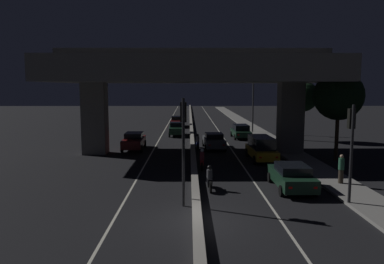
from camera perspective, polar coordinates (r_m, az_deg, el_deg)
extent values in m
plane|color=black|center=(16.34, 0.77, -13.50)|extent=(200.00, 200.00, 0.00)
cube|color=beige|center=(50.74, -4.16, 0.37)|extent=(0.12, 126.00, 0.00)
cube|color=beige|center=(50.79, 3.95, 0.38)|extent=(0.12, 126.00, 0.00)
cube|color=gray|center=(50.62, -0.10, 0.60)|extent=(0.40, 126.00, 0.40)
cube|color=gray|center=(44.56, 10.88, -0.53)|extent=(2.32, 126.00, 0.16)
cube|color=slate|center=(32.97, -14.57, 2.02)|extent=(1.97, 1.70, 6.09)
cube|color=slate|center=(33.15, 14.75, 2.04)|extent=(1.97, 1.70, 6.09)
cube|color=slate|center=(31.91, 0.13, 9.31)|extent=(23.30, 11.34, 1.95)
cube|color=#333335|center=(32.00, 0.13, 11.86)|extent=(23.30, 0.40, 0.90)
cylinder|color=black|center=(17.69, -1.32, -3.21)|extent=(0.14, 0.14, 5.19)
cube|color=black|center=(17.64, -1.33, 3.05)|extent=(0.30, 0.28, 0.95)
sphere|color=black|center=(17.78, -1.32, 4.03)|extent=(0.18, 0.18, 0.18)
sphere|color=black|center=(17.79, -1.32, 3.08)|extent=(0.18, 0.18, 0.18)
sphere|color=green|center=(17.81, -1.32, 2.12)|extent=(0.18, 0.18, 0.18)
cylinder|color=black|center=(19.33, 23.11, -3.37)|extent=(0.14, 0.14, 4.87)
cube|color=black|center=(19.28, 23.14, 1.88)|extent=(0.30, 0.28, 0.95)
sphere|color=black|center=(19.40, 23.00, 2.79)|extent=(0.18, 0.18, 0.18)
sphere|color=black|center=(19.42, 22.96, 1.92)|extent=(0.18, 0.18, 0.18)
sphere|color=green|center=(19.44, 22.92, 1.05)|extent=(0.18, 0.18, 0.18)
cylinder|color=#2D2D30|center=(47.18, 9.29, 5.22)|extent=(0.18, 0.18, 8.88)
cylinder|color=#2D2D30|center=(47.12, 8.30, 10.46)|extent=(1.80, 0.10, 0.10)
ellipsoid|color=#F2B759|center=(46.99, 7.19, 10.37)|extent=(0.56, 0.32, 0.24)
cube|color=black|center=(21.85, 14.87, -6.75)|extent=(1.84, 4.51, 0.68)
cube|color=black|center=(21.51, 15.07, -5.41)|extent=(1.60, 2.17, 0.45)
cylinder|color=black|center=(23.13, 11.77, -6.78)|extent=(0.20, 0.59, 0.59)
cylinder|color=black|center=(23.55, 16.00, -6.65)|extent=(0.20, 0.59, 0.59)
cylinder|color=black|center=(20.32, 13.49, -8.72)|extent=(0.20, 0.59, 0.59)
cylinder|color=black|center=(20.81, 18.28, -8.52)|extent=(0.20, 0.59, 0.59)
cube|color=red|center=(19.56, 14.78, -8.23)|extent=(0.18, 0.03, 0.11)
cube|color=red|center=(19.92, 18.33, -8.08)|extent=(0.18, 0.03, 0.11)
cube|color=gold|center=(29.69, 10.53, -3.03)|extent=(1.81, 4.80, 0.65)
cube|color=black|center=(29.68, 10.51, -1.52)|extent=(1.58, 3.46, 0.89)
cylinder|color=black|center=(31.10, 8.40, -3.15)|extent=(0.22, 0.67, 0.67)
cylinder|color=black|center=(31.44, 11.38, -3.11)|extent=(0.22, 0.67, 0.67)
cylinder|color=black|center=(28.07, 9.55, -4.25)|extent=(0.22, 0.67, 0.67)
cylinder|color=black|center=(28.44, 12.83, -4.18)|extent=(0.22, 0.67, 0.67)
cube|color=red|center=(27.26, 10.39, -3.83)|extent=(0.18, 0.03, 0.11)
cube|color=red|center=(27.54, 12.81, -3.78)|extent=(0.18, 0.03, 0.11)
cube|color=#515459|center=(34.75, 3.36, -1.48)|extent=(1.93, 4.67, 0.68)
cube|color=black|center=(34.56, 3.38, -0.57)|extent=(1.62, 1.90, 0.47)
cylinder|color=black|center=(36.22, 1.75, -1.67)|extent=(0.22, 0.67, 0.66)
cylinder|color=black|center=(36.39, 4.46, -1.65)|extent=(0.22, 0.67, 0.66)
cylinder|color=black|center=(33.22, 2.15, -2.45)|extent=(0.22, 0.67, 0.66)
cylinder|color=black|center=(33.41, 5.10, -2.42)|extent=(0.22, 0.67, 0.66)
cube|color=red|center=(32.41, 2.70, -2.02)|extent=(0.18, 0.04, 0.11)
cube|color=red|center=(32.54, 4.86, -2.00)|extent=(0.18, 0.04, 0.11)
cube|color=black|center=(42.29, 7.45, -0.12)|extent=(1.87, 4.35, 0.60)
cube|color=black|center=(42.22, 7.46, 0.70)|extent=(1.61, 2.62, 0.62)
cylinder|color=black|center=(43.59, 6.03, -0.29)|extent=(0.22, 0.64, 0.63)
cylinder|color=black|center=(43.86, 8.24, -0.28)|extent=(0.22, 0.64, 0.63)
cylinder|color=black|center=(40.80, 6.59, -0.78)|extent=(0.22, 0.64, 0.63)
cylinder|color=black|center=(41.10, 8.95, -0.77)|extent=(0.22, 0.64, 0.63)
cube|color=red|center=(40.07, 7.09, -0.45)|extent=(0.18, 0.03, 0.11)
cube|color=red|center=(40.29, 8.82, -0.44)|extent=(0.18, 0.03, 0.11)
cube|color=#591414|center=(34.60, -8.85, -1.53)|extent=(1.81, 4.57, 0.74)
cube|color=black|center=(34.74, -8.82, -0.48)|extent=(1.56, 2.21, 0.48)
cylinder|color=black|center=(33.08, -7.71, -2.54)|extent=(0.21, 0.67, 0.66)
cylinder|color=black|center=(33.32, -10.62, -2.53)|extent=(0.21, 0.67, 0.66)
cylinder|color=black|center=(36.03, -7.19, -1.77)|extent=(0.21, 0.67, 0.66)
cylinder|color=black|center=(36.25, -9.86, -1.77)|extent=(0.21, 0.67, 0.66)
cube|color=white|center=(36.79, -7.44, -1.19)|extent=(0.18, 0.03, 0.11)
cube|color=white|center=(36.94, -9.32, -1.19)|extent=(0.18, 0.03, 0.11)
cube|color=black|center=(44.22, -2.39, 0.34)|extent=(1.80, 4.26, 0.74)
cube|color=black|center=(44.36, -2.39, 1.17)|extent=(1.52, 2.07, 0.51)
cylinder|color=black|center=(42.90, -1.30, -0.36)|extent=(0.22, 0.65, 0.65)
cylinder|color=black|center=(42.89, -3.46, -0.37)|extent=(0.22, 0.65, 0.65)
cylinder|color=black|center=(45.65, -1.38, 0.08)|extent=(0.22, 0.65, 0.65)
cylinder|color=black|center=(45.65, -3.40, 0.07)|extent=(0.22, 0.65, 0.65)
cube|color=white|center=(46.34, -1.68, 0.50)|extent=(0.18, 0.04, 0.11)
cube|color=white|center=(46.33, -3.11, 0.49)|extent=(0.18, 0.04, 0.11)
cube|color=#591414|center=(54.17, -2.23, 1.48)|extent=(1.92, 4.72, 0.68)
cube|color=black|center=(54.35, -2.23, 2.14)|extent=(1.68, 2.27, 0.53)
cylinder|color=black|center=(52.64, -1.26, 0.96)|extent=(0.20, 0.62, 0.62)
cylinder|color=black|center=(52.69, -3.28, 0.95)|extent=(0.20, 0.62, 0.62)
cylinder|color=black|center=(55.73, -1.24, 1.28)|extent=(0.20, 0.62, 0.62)
cylinder|color=black|center=(55.78, -3.14, 1.28)|extent=(0.20, 0.62, 0.62)
cube|color=white|center=(56.52, -1.51, 1.60)|extent=(0.18, 0.03, 0.11)
cube|color=white|center=(56.55, -2.85, 1.60)|extent=(0.18, 0.03, 0.11)
cylinder|color=black|center=(21.59, 2.52, -7.56)|extent=(0.11, 0.64, 0.63)
cylinder|color=black|center=(20.43, 2.85, -8.40)|extent=(0.13, 0.64, 0.63)
cube|color=black|center=(20.95, 2.68, -7.38)|extent=(0.28, 0.93, 0.32)
cylinder|color=#3F3F44|center=(20.86, 2.69, -6.35)|extent=(0.33, 0.33, 0.45)
sphere|color=black|center=(20.79, 2.69, -5.43)|extent=(0.24, 0.24, 0.24)
cube|color=red|center=(20.32, 2.86, -7.83)|extent=(0.08, 0.03, 0.08)
cylinder|color=black|center=(26.80, 1.56, -4.77)|extent=(0.11, 0.59, 0.58)
cylinder|color=black|center=(25.58, 1.52, -5.33)|extent=(0.13, 0.59, 0.58)
cube|color=maroon|center=(26.14, 1.54, -4.57)|extent=(0.29, 0.96, 0.32)
cylinder|color=maroon|center=(26.06, 1.55, -3.65)|extent=(0.34, 0.34, 0.54)
sphere|color=silver|center=(26.00, 1.55, -2.81)|extent=(0.24, 0.24, 0.24)
cube|color=red|center=(25.49, 1.52, -4.87)|extent=(0.08, 0.03, 0.08)
cylinder|color=black|center=(35.62, 0.81, -1.93)|extent=(0.10, 0.53, 0.52)
cylinder|color=black|center=(34.29, 0.93, -2.27)|extent=(0.12, 0.53, 0.52)
cube|color=navy|center=(34.92, 0.87, -1.74)|extent=(0.27, 1.03, 0.32)
cylinder|color=beige|center=(34.86, 0.87, -1.08)|extent=(0.33, 0.33, 0.49)
sphere|color=black|center=(34.82, 0.87, -0.49)|extent=(0.24, 0.24, 0.24)
cube|color=red|center=(34.21, 0.93, -1.92)|extent=(0.08, 0.03, 0.08)
cylinder|color=#2D261E|center=(23.42, 21.74, -6.29)|extent=(0.28, 0.28, 0.80)
cylinder|color=#26593F|center=(23.27, 21.82, -4.53)|extent=(0.33, 0.33, 0.67)
sphere|color=tan|center=(23.19, 21.87, -3.46)|extent=(0.22, 0.22, 0.22)
cylinder|color=#38281C|center=(31.15, 21.18, -0.77)|extent=(0.29, 0.29, 3.63)
sphere|color=black|center=(30.91, 21.44, 5.18)|extent=(3.79, 3.79, 3.79)
cylinder|color=#38281C|center=(41.78, 16.39, 1.15)|extent=(0.35, 0.35, 3.50)
sphere|color=black|center=(41.60, 16.52, 5.23)|extent=(3.28, 3.28, 3.28)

